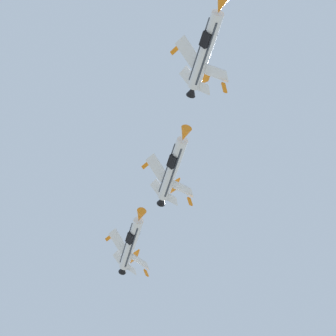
% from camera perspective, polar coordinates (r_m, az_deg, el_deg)
% --- Properties ---
extents(fighter_jet_lead, '(7.96, 15.90, 7.18)m').
position_cam_1_polar(fighter_jet_lead, '(100.16, 2.94, 9.08)').
color(fighter_jet_lead, white).
extents(fighter_jet_left_wing, '(8.19, 15.90, 6.93)m').
position_cam_1_polar(fighter_jet_left_wing, '(111.65, 0.38, -0.01)').
color(fighter_jet_left_wing, white).
extents(fighter_jet_right_wing, '(8.03, 15.90, 7.11)m').
position_cam_1_polar(fighter_jet_right_wing, '(125.95, -2.83, -5.78)').
color(fighter_jet_right_wing, white).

